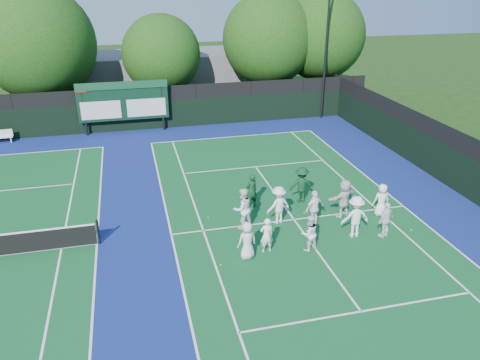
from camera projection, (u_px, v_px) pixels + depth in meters
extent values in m
plane|color=#18350E|center=(302.00, 231.00, 20.05)|extent=(120.00, 120.00, 0.00)
cube|color=navy|center=(159.00, 236.00, 19.62)|extent=(34.00, 32.00, 0.01)
cube|color=#104E24|center=(294.00, 220.00, 20.93)|extent=(10.97, 23.77, 0.00)
cube|color=white|center=(234.00, 137.00, 31.47)|extent=(10.97, 0.08, 0.00)
cube|color=white|center=(171.00, 234.00, 19.73)|extent=(0.08, 23.77, 0.00)
cube|color=white|center=(403.00, 206.00, 22.13)|extent=(0.08, 23.77, 0.00)
cube|color=white|center=(203.00, 231.00, 20.03)|extent=(0.08, 23.77, 0.00)
cube|color=white|center=(377.00, 209.00, 21.83)|extent=(0.08, 23.77, 0.00)
cube|color=white|center=(361.00, 311.00, 15.26)|extent=(8.23, 0.08, 0.00)
cube|color=white|center=(256.00, 167.00, 26.61)|extent=(8.23, 0.08, 0.00)
cube|color=white|center=(294.00, 219.00, 20.93)|extent=(0.08, 12.80, 0.00)
cube|color=white|center=(10.00, 154.00, 28.41)|extent=(10.97, 0.08, 0.00)
cube|color=white|center=(97.00, 244.00, 19.07)|extent=(0.08, 23.77, 0.00)
cube|color=white|center=(62.00, 248.00, 18.77)|extent=(0.08, 23.77, 0.00)
cube|color=black|center=(140.00, 116.00, 32.52)|extent=(34.00, 0.08, 2.00)
cube|color=black|center=(138.00, 95.00, 31.91)|extent=(34.00, 0.05, 1.00)
cube|color=black|center=(471.00, 180.00, 22.50)|extent=(0.08, 32.00, 2.00)
cube|color=black|center=(478.00, 151.00, 21.89)|extent=(0.05, 32.00, 1.00)
cylinder|color=black|center=(84.00, 110.00, 31.07)|extent=(0.16, 0.16, 3.50)
cylinder|color=black|center=(163.00, 105.00, 32.21)|extent=(0.16, 0.16, 3.50)
cube|color=black|center=(123.00, 101.00, 31.46)|extent=(6.00, 0.15, 2.60)
cube|color=#124127|center=(122.00, 85.00, 30.92)|extent=(6.00, 0.05, 0.50)
cube|color=silver|center=(101.00, 110.00, 31.25)|extent=(2.60, 0.04, 1.20)
cube|color=silver|center=(146.00, 107.00, 31.90)|extent=(2.60, 0.04, 1.20)
cube|color=maroon|center=(81.00, 89.00, 30.40)|extent=(0.70, 0.04, 0.50)
cube|color=slate|center=(181.00, 76.00, 40.09)|extent=(18.00, 6.00, 4.00)
cylinder|color=black|center=(326.00, 50.00, 33.58)|extent=(0.16, 0.16, 10.00)
cylinder|color=black|center=(98.00, 232.00, 18.88)|extent=(0.10, 0.10, 1.10)
cube|color=silver|center=(2.00, 137.00, 30.22)|extent=(1.36, 0.48, 0.05)
cube|color=silver|center=(1.00, 133.00, 30.23)|extent=(1.34, 0.18, 0.45)
cube|color=silver|center=(11.00, 140.00, 30.41)|extent=(0.08, 0.32, 0.36)
cylinder|color=black|center=(48.00, 104.00, 34.10)|extent=(0.44, 0.44, 2.66)
sphere|color=#153A0D|center=(38.00, 43.00, 32.34)|extent=(7.95, 7.95, 7.95)
sphere|color=#153A0D|center=(49.00, 54.00, 33.06)|extent=(5.56, 5.56, 5.56)
cylinder|color=black|center=(164.00, 99.00, 35.99)|extent=(0.44, 0.44, 2.41)
sphere|color=#153A0D|center=(161.00, 54.00, 34.62)|extent=(5.81, 5.81, 5.81)
sphere|color=#153A0D|center=(169.00, 61.00, 35.25)|extent=(4.07, 4.07, 4.07)
cylinder|color=black|center=(267.00, 91.00, 37.73)|extent=(0.44, 0.44, 2.75)
sphere|color=#153A0D|center=(268.00, 39.00, 36.09)|extent=(7.07, 7.07, 7.07)
sphere|color=#153A0D|center=(274.00, 48.00, 36.78)|extent=(4.95, 4.95, 4.95)
cylinder|color=black|center=(317.00, 87.00, 38.64)|extent=(0.44, 0.44, 2.96)
sphere|color=#153A0D|center=(321.00, 35.00, 36.98)|extent=(6.96, 6.96, 6.96)
sphere|color=#153A0D|center=(326.00, 44.00, 37.66)|extent=(4.87, 4.87, 4.87)
sphere|color=gold|center=(221.00, 265.00, 17.66)|extent=(0.07, 0.07, 0.07)
sphere|color=gold|center=(312.00, 205.00, 22.14)|extent=(0.07, 0.07, 0.07)
sphere|color=gold|center=(387.00, 216.00, 21.22)|extent=(0.07, 0.07, 0.07)
sphere|color=gold|center=(208.00, 218.00, 21.05)|extent=(0.07, 0.07, 0.07)
sphere|color=gold|center=(304.00, 213.00, 21.47)|extent=(0.07, 0.07, 0.07)
sphere|color=gold|center=(411.00, 230.00, 20.03)|extent=(0.07, 0.07, 0.07)
imported|color=silver|center=(247.00, 240.00, 17.84)|extent=(0.85, 0.65, 1.56)
imported|color=white|center=(267.00, 235.00, 18.28)|extent=(0.56, 0.39, 1.48)
imported|color=white|center=(309.00, 233.00, 18.38)|extent=(0.86, 0.74, 1.52)
imported|color=white|center=(355.00, 217.00, 19.29)|extent=(1.21, 0.74, 1.83)
imported|color=white|center=(386.00, 220.00, 19.32)|extent=(1.00, 0.74, 1.58)
imported|color=white|center=(242.00, 209.00, 19.94)|extent=(1.07, 0.94, 1.83)
imported|color=white|center=(278.00, 205.00, 20.37)|extent=(1.25, 0.91, 1.73)
imported|color=white|center=(314.00, 208.00, 20.16)|extent=(1.05, 0.73, 1.66)
imported|color=silver|center=(344.00, 198.00, 20.94)|extent=(1.73, 1.14, 1.78)
imported|color=white|center=(381.00, 200.00, 21.03)|extent=(0.77, 0.53, 1.53)
imported|color=#0F381D|center=(252.00, 191.00, 21.76)|extent=(0.71, 0.58, 1.67)
imported|color=#0E331C|center=(301.00, 185.00, 22.24)|extent=(1.24, 0.83, 1.78)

